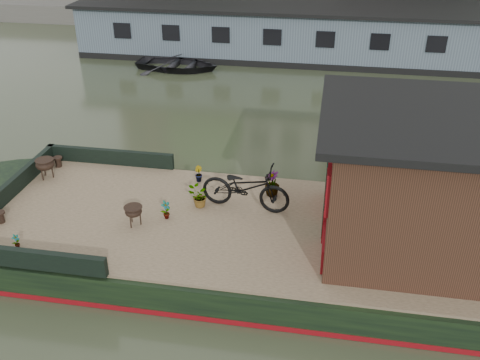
% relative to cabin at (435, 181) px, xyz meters
% --- Properties ---
extents(ground, '(120.00, 120.00, 0.00)m').
position_rel_cabin_xyz_m(ground, '(-2.19, 0.00, -1.88)').
color(ground, '#2A311F').
rests_on(ground, ground).
extents(houseboat_hull, '(14.01, 4.02, 0.60)m').
position_rel_cabin_xyz_m(houseboat_hull, '(-3.52, 0.00, -1.60)').
color(houseboat_hull, black).
rests_on(houseboat_hull, ground).
extents(houseboat_deck, '(11.80, 3.80, 0.05)m').
position_rel_cabin_xyz_m(houseboat_deck, '(-2.19, 0.00, -1.25)').
color(houseboat_deck, '#917B5A').
rests_on(houseboat_deck, houseboat_hull).
extents(bow_bulwark, '(3.00, 4.00, 0.35)m').
position_rel_cabin_xyz_m(bow_bulwark, '(-7.25, 0.00, -1.05)').
color(bow_bulwark, black).
rests_on(bow_bulwark, houseboat_deck).
extents(cabin, '(4.00, 3.50, 2.42)m').
position_rel_cabin_xyz_m(cabin, '(0.00, 0.00, 0.00)').
color(cabin, black).
rests_on(cabin, houseboat_deck).
extents(bicycle, '(1.82, 0.82, 0.92)m').
position_rel_cabin_xyz_m(bicycle, '(-3.32, 0.57, -0.77)').
color(bicycle, black).
rests_on(bicycle, houseboat_deck).
extents(potted_plant_a, '(0.22, 0.24, 0.38)m').
position_rel_cabin_xyz_m(potted_plant_a, '(-4.75, -0.08, -1.04)').
color(potted_plant_a, maroon).
rests_on(potted_plant_a, houseboat_deck).
extents(potted_plant_b, '(0.24, 0.24, 0.34)m').
position_rel_cabin_xyz_m(potted_plant_b, '(-4.50, 1.48, -1.06)').
color(potted_plant_b, brown).
rests_on(potted_plant_b, houseboat_deck).
extents(potted_plant_c, '(0.52, 0.50, 0.44)m').
position_rel_cabin_xyz_m(potted_plant_c, '(-4.23, 0.45, -1.01)').
color(potted_plant_c, brown).
rests_on(potted_plant_c, houseboat_deck).
extents(potted_plant_d, '(0.41, 0.41, 0.54)m').
position_rel_cabin_xyz_m(potted_plant_d, '(-2.86, 1.15, -0.96)').
color(potted_plant_d, '#9A3B2A').
rests_on(potted_plant_d, houseboat_deck).
extents(potted_plant_e, '(0.13, 0.17, 0.28)m').
position_rel_cabin_xyz_m(potted_plant_e, '(-7.05, -1.45, -1.09)').
color(potted_plant_e, '#9B322D').
rests_on(potted_plant_e, houseboat_deck).
extents(brazier_front, '(0.41, 0.41, 0.39)m').
position_rel_cabin_xyz_m(brazier_front, '(-5.27, -0.39, -1.03)').
color(brazier_front, black).
rests_on(brazier_front, houseboat_deck).
extents(brazier_rear, '(0.51, 0.51, 0.44)m').
position_rel_cabin_xyz_m(brazier_rear, '(-7.79, 1.04, -1.01)').
color(brazier_rear, black).
rests_on(brazier_rear, houseboat_deck).
extents(bollard_port, '(0.21, 0.21, 0.24)m').
position_rel_cabin_xyz_m(bollard_port, '(-7.79, 1.58, -1.11)').
color(bollard_port, black).
rests_on(bollard_port, houseboat_deck).
extents(bollard_stbd, '(0.20, 0.20, 0.23)m').
position_rel_cabin_xyz_m(bollard_stbd, '(-7.79, -0.76, -1.11)').
color(bollard_stbd, black).
rests_on(bollard_stbd, houseboat_deck).
extents(dinghy, '(3.38, 2.54, 0.66)m').
position_rel_cabin_xyz_m(dinghy, '(-7.75, 11.17, -1.55)').
color(dinghy, black).
rests_on(dinghy, ground).
extents(far_houseboat, '(20.40, 4.40, 2.11)m').
position_rel_cabin_xyz_m(far_houseboat, '(-2.19, 14.00, -0.91)').
color(far_houseboat, slate).
rests_on(far_houseboat, ground).
extents(quay, '(60.00, 6.00, 0.90)m').
position_rel_cabin_xyz_m(quay, '(-2.19, 20.50, -1.43)').
color(quay, '#47443F').
rests_on(quay, ground).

